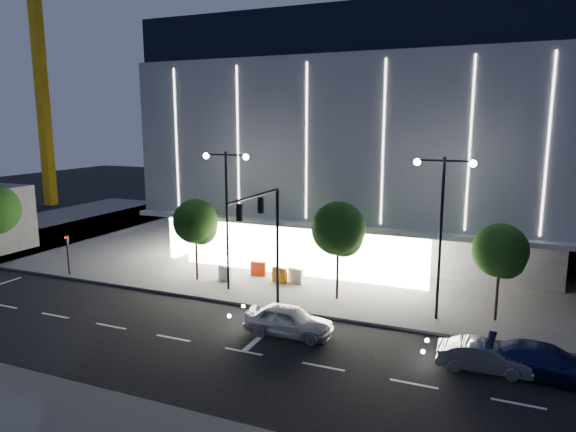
# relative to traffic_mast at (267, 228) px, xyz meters

# --- Properties ---
(ground) EXTENTS (160.00, 160.00, 0.00)m
(ground) POSITION_rel_traffic_mast_xyz_m (-1.00, -3.34, -5.03)
(ground) COLOR black
(ground) RESTS_ON ground
(sidewalk_museum) EXTENTS (70.00, 40.00, 0.15)m
(sidewalk_museum) POSITION_rel_traffic_mast_xyz_m (4.00, 20.66, -4.95)
(sidewalk_museum) COLOR #474747
(sidewalk_museum) RESTS_ON ground
(museum) EXTENTS (30.00, 25.80, 18.00)m
(museum) POSITION_rel_traffic_mast_xyz_m (1.98, 18.97, 4.25)
(museum) COLOR #4C4C51
(museum) RESTS_ON ground
(traffic_mast) EXTENTS (0.33, 5.89, 7.07)m
(traffic_mast) POSITION_rel_traffic_mast_xyz_m (0.00, 0.00, 0.00)
(traffic_mast) COLOR black
(traffic_mast) RESTS_ON ground
(street_lamp_west) EXTENTS (3.16, 0.36, 9.00)m
(street_lamp_west) POSITION_rel_traffic_mast_xyz_m (-4.00, 2.66, 0.93)
(street_lamp_west) COLOR black
(street_lamp_west) RESTS_ON ground
(street_lamp_east) EXTENTS (3.16, 0.36, 9.00)m
(street_lamp_east) POSITION_rel_traffic_mast_xyz_m (9.00, 2.66, 0.93)
(street_lamp_east) COLOR black
(street_lamp_east) RESTS_ON ground
(ped_signal_far) EXTENTS (0.22, 0.24, 3.00)m
(ped_signal_far) POSITION_rel_traffic_mast_xyz_m (-16.00, 1.16, -3.14)
(ped_signal_far) COLOR black
(ped_signal_far) RESTS_ON ground
(tower_crane) EXTENTS (32.00, 2.00, 28.50)m
(tower_crane) POSITION_rel_traffic_mast_xyz_m (-41.92, 24.66, 15.48)
(tower_crane) COLOR gold
(tower_crane) RESTS_ON ground
(tree_left) EXTENTS (3.02, 3.02, 5.72)m
(tree_left) POSITION_rel_traffic_mast_xyz_m (-6.97, 3.68, -0.99)
(tree_left) COLOR black
(tree_left) RESTS_ON ground
(tree_mid) EXTENTS (3.25, 3.25, 6.15)m
(tree_mid) POSITION_rel_traffic_mast_xyz_m (3.03, 3.68, -0.69)
(tree_mid) COLOR black
(tree_mid) RESTS_ON ground
(tree_right) EXTENTS (2.91, 2.91, 5.51)m
(tree_right) POSITION_rel_traffic_mast_xyz_m (12.03, 3.68, -1.14)
(tree_right) COLOR black
(tree_right) RESTS_ON ground
(car_lead) EXTENTS (4.64, 1.90, 1.58)m
(car_lead) POSITION_rel_traffic_mast_xyz_m (2.23, -2.20, -4.24)
(car_lead) COLOR silver
(car_lead) RESTS_ON ground
(car_second) EXTENTS (4.03, 1.56, 1.31)m
(car_second) POSITION_rel_traffic_mast_xyz_m (11.61, -2.46, -4.37)
(car_second) COLOR #A1A3A9
(car_second) RESTS_ON ground
(car_third) EXTENTS (5.05, 2.39, 1.42)m
(car_third) POSITION_rel_traffic_mast_xyz_m (14.14, -2.11, -4.32)
(car_third) COLOR #14194C
(car_third) RESTS_ON ground
(barrier_a) EXTENTS (1.12, 0.37, 1.00)m
(barrier_a) POSITION_rel_traffic_mast_xyz_m (-3.51, 6.07, -4.38)
(barrier_a) COLOR red
(barrier_a) RESTS_ON sidewalk_museum
(barrier_b) EXTENTS (1.12, 0.61, 1.00)m
(barrier_b) POSITION_rel_traffic_mast_xyz_m (-5.14, 4.21, -4.38)
(barrier_b) COLOR white
(barrier_b) RESTS_ON sidewalk_museum
(barrier_c) EXTENTS (1.13, 0.48, 1.00)m
(barrier_c) POSITION_rel_traffic_mast_xyz_m (-1.56, 5.32, -4.38)
(barrier_c) COLOR orange
(barrier_c) RESTS_ON sidewalk_museum
(barrier_d) EXTENTS (1.13, 0.52, 1.00)m
(barrier_d) POSITION_rel_traffic_mast_xyz_m (-0.47, 5.51, -4.38)
(barrier_d) COLOR silver
(barrier_d) RESTS_ON sidewalk_museum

